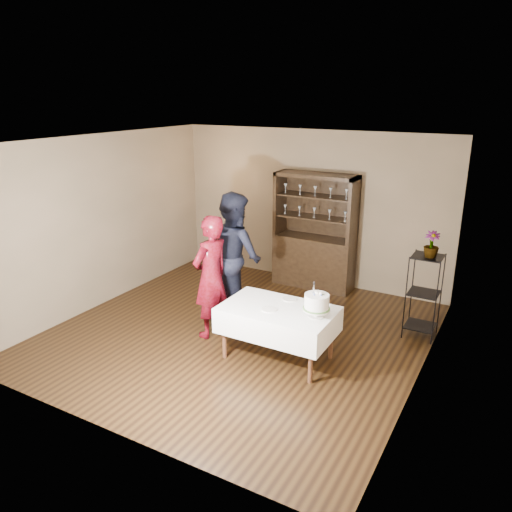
# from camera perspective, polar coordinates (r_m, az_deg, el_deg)

# --- Properties ---
(floor) EXTENTS (5.00, 5.00, 0.00)m
(floor) POSITION_cam_1_polar(r_m,az_deg,el_deg) (7.25, -2.01, -8.79)
(floor) COLOR black
(floor) RESTS_ON ground
(ceiling) EXTENTS (5.00, 5.00, 0.00)m
(ceiling) POSITION_cam_1_polar(r_m,az_deg,el_deg) (6.49, -2.28, 12.96)
(ceiling) COLOR silver
(ceiling) RESTS_ON back_wall
(back_wall) EXTENTS (5.00, 0.02, 2.70)m
(back_wall) POSITION_cam_1_polar(r_m,az_deg,el_deg) (8.91, 6.27, 5.53)
(back_wall) COLOR brown
(back_wall) RESTS_ON floor
(wall_left) EXTENTS (0.02, 5.00, 2.70)m
(wall_left) POSITION_cam_1_polar(r_m,az_deg,el_deg) (8.28, -17.13, 3.85)
(wall_left) COLOR brown
(wall_left) RESTS_ON floor
(wall_right) EXTENTS (0.02, 5.00, 2.70)m
(wall_right) POSITION_cam_1_polar(r_m,az_deg,el_deg) (5.91, 19.09, -2.04)
(wall_right) COLOR brown
(wall_right) RESTS_ON floor
(china_hutch) EXTENTS (1.40, 0.48, 2.00)m
(china_hutch) POSITION_cam_1_polar(r_m,az_deg,el_deg) (8.79, 6.67, 0.71)
(china_hutch) COLOR black
(china_hutch) RESTS_ON floor
(plant_etagere) EXTENTS (0.42, 0.42, 1.20)m
(plant_etagere) POSITION_cam_1_polar(r_m,az_deg,el_deg) (7.30, 18.62, -4.01)
(plant_etagere) COLOR black
(plant_etagere) RESTS_ON floor
(cake_table) EXTENTS (1.43, 0.88, 0.71)m
(cake_table) POSITION_cam_1_polar(r_m,az_deg,el_deg) (6.39, 2.53, -7.31)
(cake_table) COLOR white
(cake_table) RESTS_ON floor
(woman) EXTENTS (0.52, 0.70, 1.74)m
(woman) POSITION_cam_1_polar(r_m,az_deg,el_deg) (6.91, -5.18, -2.37)
(woman) COLOR #3D0505
(woman) RESTS_ON floor
(man) EXTENTS (1.17, 1.08, 1.94)m
(man) POSITION_cam_1_polar(r_m,az_deg,el_deg) (7.45, -2.50, 0.02)
(man) COLOR black
(man) RESTS_ON floor
(cake) EXTENTS (0.35, 0.35, 0.46)m
(cake) POSITION_cam_1_polar(r_m,az_deg,el_deg) (6.04, 6.94, -5.35)
(cake) COLOR silver
(cake) RESTS_ON cake_table
(plate_near) EXTENTS (0.25, 0.25, 0.01)m
(plate_near) POSITION_cam_1_polar(r_m,az_deg,el_deg) (6.25, 1.50, -6.12)
(plate_near) COLOR silver
(plate_near) RESTS_ON cake_table
(plate_far) EXTENTS (0.22, 0.22, 0.01)m
(plate_far) POSITION_cam_1_polar(r_m,az_deg,el_deg) (6.57, 3.87, -4.93)
(plate_far) COLOR silver
(plate_far) RESTS_ON cake_table
(potted_plant) EXTENTS (0.22, 0.22, 0.36)m
(potted_plant) POSITION_cam_1_polar(r_m,az_deg,el_deg) (7.03, 19.42, 1.25)
(potted_plant) COLOR #497437
(potted_plant) RESTS_ON plant_etagere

